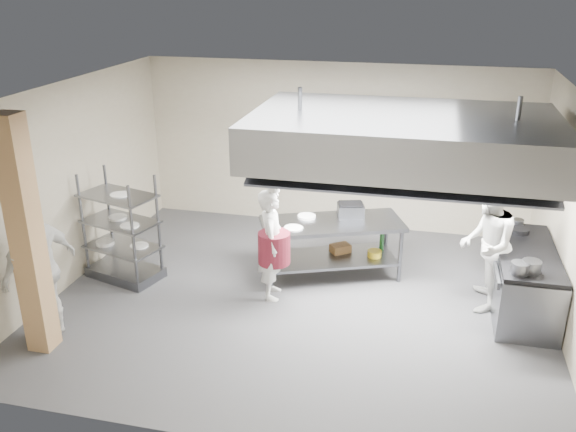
% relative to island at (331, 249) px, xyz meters
% --- Properties ---
extents(floor, '(7.00, 7.00, 0.00)m').
position_rel_island_xyz_m(floor, '(-0.31, -0.87, -0.46)').
color(floor, '#2C2C2E').
rests_on(floor, ground).
extents(ceiling, '(7.00, 7.00, 0.00)m').
position_rel_island_xyz_m(ceiling, '(-0.31, -0.87, 2.54)').
color(ceiling, silver).
rests_on(ceiling, wall_back).
extents(wall_back, '(7.00, 0.00, 7.00)m').
position_rel_island_xyz_m(wall_back, '(-0.31, 2.13, 1.04)').
color(wall_back, '#AFA38B').
rests_on(wall_back, ground).
extents(wall_left, '(0.00, 6.00, 6.00)m').
position_rel_island_xyz_m(wall_left, '(-3.81, -0.87, 1.04)').
color(wall_left, '#AFA38B').
rests_on(wall_left, ground).
extents(wall_right, '(0.00, 6.00, 6.00)m').
position_rel_island_xyz_m(wall_right, '(3.19, -0.87, 1.04)').
color(wall_right, '#AFA38B').
rests_on(wall_right, ground).
extents(column, '(0.30, 0.30, 3.00)m').
position_rel_island_xyz_m(column, '(-3.21, -2.77, 1.04)').
color(column, tan).
rests_on(column, floor).
extents(exhaust_hood, '(4.00, 2.50, 0.60)m').
position_rel_island_xyz_m(exhaust_hood, '(0.99, -0.47, 1.94)').
color(exhaust_hood, gray).
rests_on(exhaust_hood, ceiling).
extents(hood_strip_a, '(1.60, 0.12, 0.04)m').
position_rel_island_xyz_m(hood_strip_a, '(0.09, -0.47, 1.62)').
color(hood_strip_a, white).
rests_on(hood_strip_a, exhaust_hood).
extents(hood_strip_b, '(1.60, 0.12, 0.04)m').
position_rel_island_xyz_m(hood_strip_b, '(1.89, -0.47, 1.62)').
color(hood_strip_b, white).
rests_on(hood_strip_b, exhaust_hood).
extents(wall_shelf, '(1.50, 0.28, 0.04)m').
position_rel_island_xyz_m(wall_shelf, '(1.49, 1.97, 1.04)').
color(wall_shelf, gray).
rests_on(wall_shelf, wall_back).
extents(island, '(2.31, 1.62, 0.91)m').
position_rel_island_xyz_m(island, '(0.00, 0.00, 0.00)').
color(island, gray).
rests_on(island, floor).
extents(island_worktop, '(2.31, 1.62, 0.06)m').
position_rel_island_xyz_m(island_worktop, '(0.00, 0.00, 0.42)').
color(island_worktop, gray).
rests_on(island_worktop, island).
extents(island_undershelf, '(2.12, 1.48, 0.04)m').
position_rel_island_xyz_m(island_undershelf, '(0.00, 0.00, -0.16)').
color(island_undershelf, slate).
rests_on(island_undershelf, island).
extents(pass_rack, '(1.25, 0.94, 1.67)m').
position_rel_island_xyz_m(pass_rack, '(-3.11, -0.77, 0.38)').
color(pass_rack, gray).
rests_on(pass_rack, floor).
extents(cooking_range, '(0.80, 2.00, 0.84)m').
position_rel_island_xyz_m(cooking_range, '(2.77, -0.37, -0.04)').
color(cooking_range, gray).
rests_on(cooking_range, floor).
extents(range_top, '(0.78, 1.96, 0.06)m').
position_rel_island_xyz_m(range_top, '(2.77, -0.37, 0.41)').
color(range_top, black).
rests_on(range_top, cooking_range).
extents(chef_head, '(0.50, 0.66, 1.65)m').
position_rel_island_xyz_m(chef_head, '(-0.73, -0.83, 0.37)').
color(chef_head, silver).
rests_on(chef_head, floor).
extents(chef_line, '(0.79, 0.97, 1.88)m').
position_rel_island_xyz_m(chef_line, '(2.22, -0.43, 0.49)').
color(chef_line, silver).
rests_on(chef_line, floor).
extents(chef_plating, '(0.72, 1.20, 1.92)m').
position_rel_island_xyz_m(chef_plating, '(-3.31, -2.50, 0.50)').
color(chef_plating, white).
rests_on(chef_plating, floor).
extents(griddle, '(0.46, 0.40, 0.19)m').
position_rel_island_xyz_m(griddle, '(0.24, 0.29, 0.55)').
color(griddle, slate).
rests_on(griddle, island_worktop).
extents(wicker_basket, '(0.36, 0.34, 0.13)m').
position_rel_island_xyz_m(wicker_basket, '(0.11, 0.20, -0.07)').
color(wicker_basket, olive).
rests_on(wicker_basket, island_undershelf).
extents(stockpot, '(0.22, 0.22, 0.15)m').
position_rel_island_xyz_m(stockpot, '(2.57, -1.14, 0.52)').
color(stockpot, gray).
rests_on(stockpot, range_top).
extents(plate_stack, '(0.28, 0.28, 0.05)m').
position_rel_island_xyz_m(plate_stack, '(-3.11, -0.77, 0.08)').
color(plate_stack, white).
rests_on(plate_stack, pass_rack).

